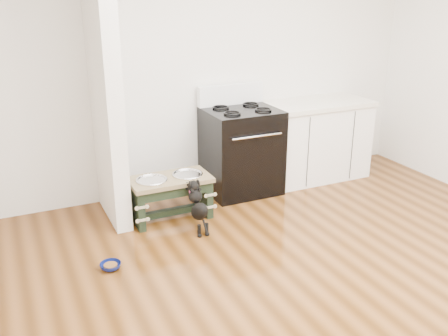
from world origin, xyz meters
TOP-DOWN VIEW (x-y plane):
  - ground at (0.00, 0.00)m, footprint 5.00×5.00m
  - room_shell at (0.00, 0.00)m, footprint 5.00×5.00m
  - partition_wall at (-1.18, 2.10)m, footprint 0.15×0.80m
  - oven_range at (0.25, 2.16)m, footprint 0.76×0.69m
  - cabinet_run at (1.23, 2.18)m, footprint 1.24×0.64m
  - dog_feeder at (-0.69, 1.81)m, footprint 0.78×0.41m
  - puppy at (-0.55, 1.45)m, footprint 0.14×0.40m
  - floor_bowl at (-1.44, 1.13)m, footprint 0.18×0.18m

SIDE VIEW (x-z plane):
  - ground at x=0.00m, z-range 0.00..0.00m
  - floor_bowl at x=-1.44m, z-range 0.00..0.05m
  - puppy at x=-0.55m, z-range 0.02..0.50m
  - dog_feeder at x=-0.69m, z-range 0.08..0.52m
  - cabinet_run at x=1.23m, z-range 0.00..0.91m
  - oven_range at x=0.25m, z-range -0.09..1.05m
  - partition_wall at x=-1.18m, z-range 0.00..2.70m
  - room_shell at x=0.00m, z-range -0.88..4.12m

